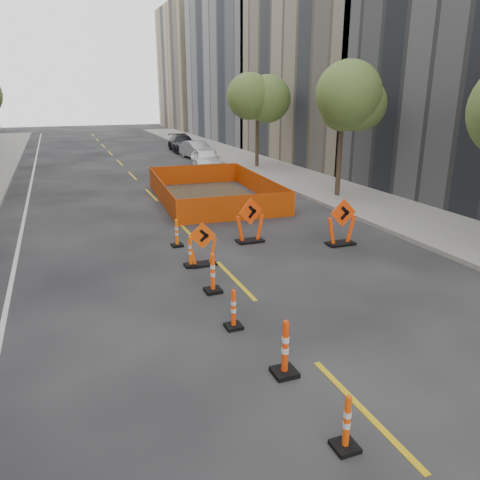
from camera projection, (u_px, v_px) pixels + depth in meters
name	position (u px, v px, depth m)	size (l,w,h in m)	color
ground_plane	(304.00, 350.00, 9.49)	(140.00, 140.00, 0.00)	black
sidewalk_right	(347.00, 195.00, 23.23)	(4.00, 90.00, 0.15)	gray
bld_right_c	(356.00, 63.00, 34.37)	(12.00, 16.00, 14.00)	gray
bld_right_d	(265.00, 40.00, 48.02)	(12.00, 18.00, 20.00)	gray
bld_right_e	(211.00, 69.00, 64.96)	(12.00, 14.00, 16.00)	tan
tree_r_b	(343.00, 102.00, 21.67)	(2.80, 2.80, 5.95)	#382B1E
tree_r_c	(258.00, 99.00, 30.55)	(2.80, 2.80, 5.95)	#382B1E
channelizer_1	(347.00, 422.00, 6.74)	(0.36, 0.36, 0.92)	#DA4409
channelizer_2	(285.00, 348.00, 8.51)	(0.44, 0.44, 1.12)	red
channelizer_3	(233.00, 309.00, 10.24)	(0.37, 0.37, 0.93)	#E83D09
channelizer_4	(213.00, 273.00, 12.08)	(0.42, 0.42, 1.08)	#F9460A
channelizer_5	(190.00, 251.00, 13.88)	(0.38, 0.38, 0.95)	#E85209
channelizer_6	(177.00, 233.00, 15.71)	(0.38, 0.38, 0.96)	#FF640A
chevron_sign_left	(202.00, 244.00, 13.92)	(0.90, 0.54, 1.35)	#E94A09
chevron_sign_center	(250.00, 220.00, 16.07)	(1.05, 0.63, 1.57)	#FF410A
chevron_sign_right	(342.00, 222.00, 15.77)	(1.08, 0.65, 1.62)	#F23E0A
safety_fence	(212.00, 188.00, 22.63)	(4.95, 8.42, 1.05)	#F3480C
parked_car_near	(206.00, 159.00, 30.96)	(1.70, 4.22, 1.44)	white
parked_car_mid	(197.00, 150.00, 36.15)	(1.44, 4.12, 1.36)	#9F9DA3
parked_car_far	(182.00, 143.00, 40.69)	(1.96, 4.82, 1.40)	black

